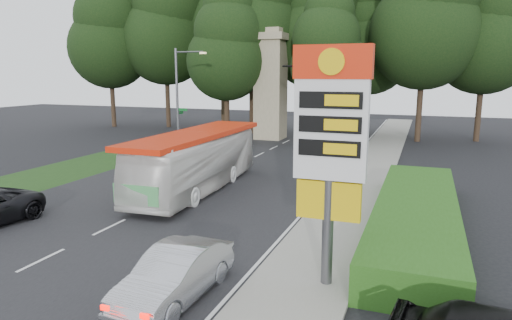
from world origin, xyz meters
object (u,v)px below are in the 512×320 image
at_px(monument, 271,84).
at_px(gas_station_pylon, 331,135).
at_px(traffic_signal_mast, 343,92).
at_px(sedan_silver, 175,275).
at_px(transit_bus, 197,161).
at_px(streetlight_signs, 179,94).

bearing_deg(monument, gas_station_pylon, -68.20).
height_order(traffic_signal_mast, sedan_silver, traffic_signal_mast).
height_order(gas_station_pylon, transit_bus, gas_station_pylon).
distance_m(traffic_signal_mast, transit_bus, 14.72).
bearing_deg(monument, traffic_signal_mast, -38.00).
bearing_deg(sedan_silver, gas_station_pylon, 32.95).
distance_m(gas_station_pylon, sedan_silver, 5.70).
bearing_deg(sedan_silver, transit_bus, 116.78).
distance_m(traffic_signal_mast, sedan_silver, 24.55).
bearing_deg(traffic_signal_mast, transit_bus, -111.11).
distance_m(traffic_signal_mast, monument, 9.76).
bearing_deg(sedan_silver, monument, 105.89).
distance_m(streetlight_signs, transit_bus, 13.97).
bearing_deg(transit_bus, monument, 94.37).
relative_size(gas_station_pylon, traffic_signal_mast, 0.95).
bearing_deg(transit_bus, gas_station_pylon, -47.58).
height_order(gas_station_pylon, monument, monument).
bearing_deg(gas_station_pylon, sedan_silver, -149.01).
xyz_separation_m(traffic_signal_mast, monument, (-7.68, 6.00, 0.43)).
xyz_separation_m(traffic_signal_mast, transit_bus, (-5.18, -13.42, -3.13)).
height_order(streetlight_signs, sedan_silver, streetlight_signs).
xyz_separation_m(transit_bus, sedan_silver, (5.00, -10.81, -0.82)).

